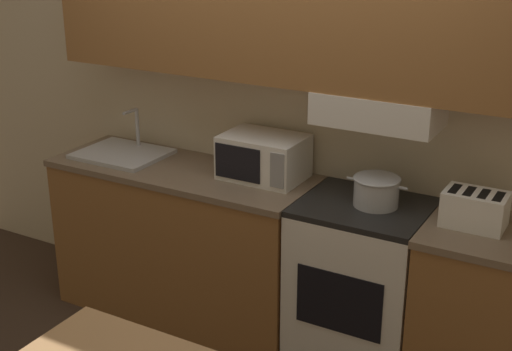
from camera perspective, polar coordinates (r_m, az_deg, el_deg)
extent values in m
plane|color=#3D2D23|center=(4.44, 2.91, -11.03)|extent=(16.00, 16.00, 0.00)
cube|color=beige|center=(3.95, 3.40, 5.12)|extent=(5.11, 0.05, 2.55)
cube|color=#936033|center=(3.68, 2.26, 12.11)|extent=(2.71, 0.32, 0.59)
cube|color=white|center=(3.55, 9.79, 5.30)|extent=(0.61, 0.34, 0.16)
cube|color=#936033|center=(4.27, -5.73, -5.55)|extent=(1.55, 0.57, 0.90)
cube|color=#75604C|center=(4.09, -5.96, 0.38)|extent=(1.57, 0.59, 0.04)
cube|color=#936033|center=(3.67, 16.84, -11.05)|extent=(0.49, 0.57, 0.90)
cube|color=#75604C|center=(3.46, 17.63, -4.38)|extent=(0.51, 0.59, 0.04)
cube|color=white|center=(3.81, 8.29, -9.07)|extent=(0.64, 0.56, 0.91)
cube|color=black|center=(3.60, 8.67, -2.54)|extent=(0.64, 0.56, 0.03)
cube|color=black|center=(3.54, 6.62, -10.12)|extent=(0.45, 0.01, 0.32)
cylinder|color=black|center=(3.55, 5.85, -2.56)|extent=(0.09, 0.09, 0.01)
cylinder|color=black|center=(3.46, 10.22, -3.46)|extent=(0.09, 0.09, 0.01)
cylinder|color=black|center=(3.74, 7.25, -1.38)|extent=(0.09, 0.09, 0.01)
cylinder|color=black|center=(3.65, 11.42, -2.20)|extent=(0.09, 0.09, 0.01)
cylinder|color=#B7BABF|center=(3.57, 9.61, -1.28)|extent=(0.22, 0.22, 0.15)
torus|color=#B7BABF|center=(3.54, 9.67, -0.24)|extent=(0.24, 0.24, 0.01)
cylinder|color=#B7BABF|center=(3.60, 7.68, -0.25)|extent=(0.05, 0.01, 0.01)
cylinder|color=#B7BABF|center=(3.51, 11.66, -1.00)|extent=(0.05, 0.01, 0.01)
cube|color=white|center=(3.87, 0.62, 1.51)|extent=(0.44, 0.32, 0.24)
cube|color=black|center=(3.77, -1.50, 0.99)|extent=(0.27, 0.01, 0.19)
cube|color=gray|center=(3.66, 1.70, 0.38)|extent=(0.08, 0.01, 0.19)
cube|color=white|center=(3.44, 17.10, -2.59)|extent=(0.28, 0.19, 0.17)
cube|color=black|center=(3.46, 14.77, -1.77)|extent=(0.01, 0.02, 0.02)
cube|color=black|center=(3.43, 15.63, -1.08)|extent=(0.04, 0.13, 0.01)
cube|color=black|center=(3.42, 16.70, -1.27)|extent=(0.04, 0.13, 0.01)
cube|color=black|center=(3.41, 17.78, -1.47)|extent=(0.04, 0.13, 0.01)
cube|color=black|center=(3.40, 18.86, -1.67)|extent=(0.04, 0.13, 0.01)
cube|color=#B7BABF|center=(4.33, -10.65, 1.72)|extent=(0.51, 0.42, 0.02)
cube|color=#4C4F54|center=(4.32, -10.83, 1.69)|extent=(0.43, 0.31, 0.01)
cylinder|color=#B7BABF|center=(4.41, -9.46, 3.84)|extent=(0.02, 0.02, 0.23)
cylinder|color=#B7BABF|center=(4.33, -10.04, 5.07)|extent=(0.02, 0.12, 0.02)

